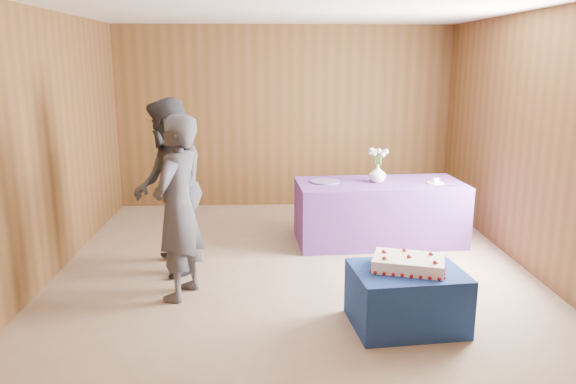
{
  "coord_description": "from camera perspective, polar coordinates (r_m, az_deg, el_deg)",
  "views": [
    {
      "loc": [
        -0.28,
        -5.45,
        2.2
      ],
      "look_at": [
        -0.06,
        0.1,
        0.89
      ],
      "focal_mm": 35.0,
      "sensor_mm": 36.0,
      "label": 1
    }
  ],
  "objects": [
    {
      "name": "ground",
      "position": [
        5.88,
        0.66,
        -8.66
      ],
      "size": [
        6.0,
        6.0,
        0.0
      ],
      "primitive_type": "plane",
      "color": "gray",
      "rests_on": "ground"
    },
    {
      "name": "room_shell",
      "position": [
        5.47,
        0.71,
        9.14
      ],
      "size": [
        5.04,
        6.04,
        2.72
      ],
      "color": "brown",
      "rests_on": "ground"
    },
    {
      "name": "cake_table",
      "position": [
        4.9,
        11.94,
        -10.45
      ],
      "size": [
        0.97,
        0.79,
        0.5
      ],
      "primitive_type": "cube",
      "rotation": [
        0.0,
        0.0,
        0.11
      ],
      "color": "navy",
      "rests_on": "ground"
    },
    {
      "name": "serving_table",
      "position": [
        6.97,
        9.25,
        -2.04
      ],
      "size": [
        2.05,
        1.02,
        0.75
      ],
      "primitive_type": "cube",
      "rotation": [
        0.0,
        0.0,
        0.06
      ],
      "color": "#623696",
      "rests_on": "ground"
    },
    {
      "name": "sheet_cake",
      "position": [
        4.8,
        12.14,
        -7.07
      ],
      "size": [
        0.69,
        0.57,
        0.14
      ],
      "rotation": [
        0.0,
        0.0,
        -0.31
      ],
      "color": "white",
      "rests_on": "cake_table"
    },
    {
      "name": "vase",
      "position": [
        6.87,
        9.09,
        1.86
      ],
      "size": [
        0.23,
        0.23,
        0.21
      ],
      "primitive_type": "imported",
      "rotation": [
        0.0,
        0.0,
        -0.11
      ],
      "color": "silver",
      "rests_on": "serving_table"
    },
    {
      "name": "flower_spray",
      "position": [
        6.82,
        9.17,
        4.04
      ],
      "size": [
        0.24,
        0.24,
        0.19
      ],
      "color": "#295A24",
      "rests_on": "vase"
    },
    {
      "name": "platter",
      "position": [
        6.81,
        3.78,
        1.07
      ],
      "size": [
        0.38,
        0.38,
        0.02
      ],
      "primitive_type": "cylinder",
      "rotation": [
        0.0,
        0.0,
        -0.08
      ],
      "color": "#6F52A4",
      "rests_on": "serving_table"
    },
    {
      "name": "plate",
      "position": [
        6.97,
        14.76,
        0.91
      ],
      "size": [
        0.21,
        0.21,
        0.01
      ],
      "primitive_type": "cylinder",
      "rotation": [
        0.0,
        0.0,
        0.05
      ],
      "color": "white",
      "rests_on": "serving_table"
    },
    {
      "name": "cake_slice",
      "position": [
        6.96,
        14.78,
        1.19
      ],
      "size": [
        0.08,
        0.07,
        0.08
      ],
      "rotation": [
        0.0,
        0.0,
        0.28
      ],
      "color": "white",
      "rests_on": "plate"
    },
    {
      "name": "knife",
      "position": [
        6.86,
        15.88,
        0.61
      ],
      "size": [
        0.26,
        0.04,
        0.0
      ],
      "primitive_type": "cube",
      "rotation": [
        0.0,
        0.0,
        -0.06
      ],
      "color": "#B6B5BA",
      "rests_on": "serving_table"
    },
    {
      "name": "guest_left",
      "position": [
        5.26,
        -11.11,
        -1.64
      ],
      "size": [
        0.6,
        0.73,
        1.73
      ],
      "primitive_type": "imported",
      "rotation": [
        0.0,
        0.0,
        -1.9
      ],
      "color": "#3B3A45",
      "rests_on": "ground"
    },
    {
      "name": "guest_right",
      "position": [
        5.89,
        -12.03,
        0.42
      ],
      "size": [
        0.89,
        1.03,
        1.83
      ],
      "primitive_type": "imported",
      "rotation": [
        0.0,
        0.0,
        -1.32
      ],
      "color": "#31323B",
      "rests_on": "ground"
    }
  ]
}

